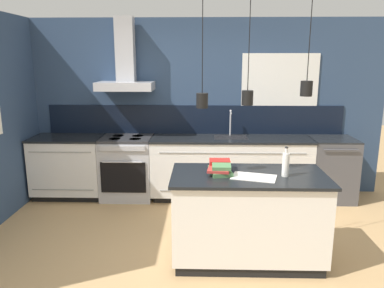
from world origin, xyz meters
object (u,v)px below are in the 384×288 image
book_stack (220,168)px  oven_range (127,167)px  bottle_on_island (286,164)px  red_supply_box (220,165)px  dishwasher (331,169)px

book_stack → oven_range: bearing=127.0°
oven_range → book_stack: 2.19m
oven_range → bottle_on_island: bearing=-43.1°
red_supply_box → dishwasher: bearing=43.2°
bottle_on_island → book_stack: bearing=172.5°
bottle_on_island → red_supply_box: (-0.62, 0.19, -0.07)m
dishwasher → book_stack: (-1.70, -1.71, 0.50)m
dishwasher → red_supply_box: (-1.70, -1.60, 0.51)m
dishwasher → book_stack: bearing=-134.8°
oven_range → bottle_on_island: (1.91, -1.79, 0.58)m
oven_range → red_supply_box: 2.11m
book_stack → bottle_on_island: bearing=-7.5°
dishwasher → bottle_on_island: (-1.07, -1.79, 0.58)m
bottle_on_island → book_stack: (-0.62, 0.08, -0.07)m
dishwasher → red_supply_box: size_ratio=4.33×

